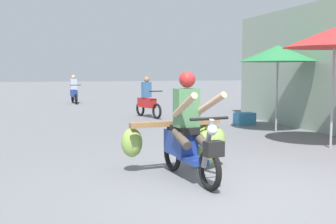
{
  "coord_description": "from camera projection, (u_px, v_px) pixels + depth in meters",
  "views": [
    {
      "loc": [
        -2.43,
        -4.69,
        1.58
      ],
      "look_at": [
        -0.33,
        1.78,
        0.9
      ],
      "focal_mm": 43.87,
      "sensor_mm": 36.0,
      "label": 1
    }
  ],
  "objects": [
    {
      "name": "market_umbrella_further_along",
      "position": [
        335.0,
        37.0,
        8.22
      ],
      "size": [
        2.03,
        2.03,
        2.46
      ],
      "color": "#99999E",
      "rests_on": "ground"
    },
    {
      "name": "motorbike_distant_ahead_left",
      "position": [
        74.0,
        92.0,
        20.16
      ],
      "size": [
        0.5,
        1.62,
        1.4
      ],
      "color": "black",
      "rests_on": "ground"
    },
    {
      "name": "ground_plane",
      "position": [
        234.0,
        193.0,
        5.34
      ],
      "size": [
        120.0,
        120.0,
        0.0
      ],
      "primitive_type": "plane",
      "color": "slate"
    },
    {
      "name": "market_umbrella_near_shop",
      "position": [
        278.0,
        54.0,
        10.53
      ],
      "size": [
        1.99,
        1.99,
        2.24
      ],
      "color": "#99999E",
      "rests_on": "ground"
    },
    {
      "name": "produce_crate",
      "position": [
        244.0,
        119.0,
        12.11
      ],
      "size": [
        0.56,
        0.4,
        0.36
      ],
      "primitive_type": "cube",
      "color": "teal",
      "rests_on": "ground"
    },
    {
      "name": "motorbike_main_loaded",
      "position": [
        191.0,
        138.0,
        6.32
      ],
      "size": [
        1.75,
        1.85,
        1.58
      ],
      "color": "black",
      "rests_on": "ground"
    },
    {
      "name": "motorbike_distant_ahead_right",
      "position": [
        147.0,
        101.0,
        14.07
      ],
      "size": [
        0.64,
        1.58,
        1.4
      ],
      "color": "black",
      "rests_on": "ground"
    }
  ]
}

